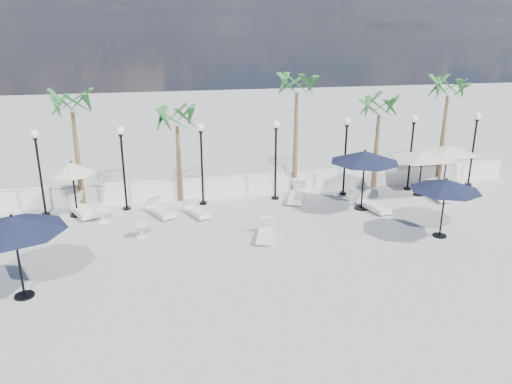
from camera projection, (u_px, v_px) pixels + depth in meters
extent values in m
plane|color=#ABABA6|center=(319.00, 256.00, 18.19)|extent=(100.00, 100.00, 0.00)
cube|color=white|center=(270.00, 184.00, 25.01)|extent=(26.00, 0.30, 0.90)
cube|color=white|center=(270.00, 174.00, 24.84)|extent=(26.00, 0.12, 0.08)
cylinder|color=black|center=(46.00, 214.00, 22.12)|extent=(0.36, 0.36, 0.10)
cylinder|color=black|center=(41.00, 177.00, 21.58)|extent=(0.10, 0.10, 3.50)
cylinder|color=black|center=(35.00, 139.00, 21.05)|extent=(0.18, 0.18, 0.10)
sphere|color=white|center=(34.00, 134.00, 20.98)|extent=(0.36, 0.36, 0.36)
cylinder|color=black|center=(127.00, 208.00, 22.82)|extent=(0.36, 0.36, 0.10)
cylinder|color=black|center=(124.00, 173.00, 22.28)|extent=(0.10, 0.10, 3.50)
cylinder|color=black|center=(121.00, 135.00, 21.74)|extent=(0.18, 0.18, 0.10)
sphere|color=white|center=(120.00, 131.00, 21.67)|extent=(0.36, 0.36, 0.36)
cylinder|color=black|center=(203.00, 203.00, 23.51)|extent=(0.36, 0.36, 0.10)
cylinder|color=black|center=(202.00, 168.00, 22.97)|extent=(0.10, 0.10, 3.50)
cylinder|color=black|center=(201.00, 132.00, 22.44)|extent=(0.18, 0.18, 0.10)
sphere|color=white|center=(201.00, 127.00, 22.37)|extent=(0.36, 0.36, 0.36)
cylinder|color=black|center=(275.00, 198.00, 24.21)|extent=(0.36, 0.36, 0.10)
cylinder|color=black|center=(276.00, 164.00, 23.67)|extent=(0.10, 0.10, 3.50)
cylinder|color=black|center=(276.00, 129.00, 23.13)|extent=(0.18, 0.18, 0.10)
sphere|color=white|center=(276.00, 124.00, 23.06)|extent=(0.36, 0.36, 0.36)
cylinder|color=black|center=(343.00, 193.00, 24.90)|extent=(0.36, 0.36, 0.10)
cylinder|color=black|center=(345.00, 160.00, 24.36)|extent=(0.10, 0.10, 3.50)
cylinder|color=black|center=(347.00, 126.00, 23.83)|extent=(0.18, 0.18, 0.10)
sphere|color=white|center=(347.00, 121.00, 23.76)|extent=(0.36, 0.36, 0.36)
cylinder|color=black|center=(407.00, 189.00, 25.60)|extent=(0.36, 0.36, 0.10)
cylinder|color=black|center=(410.00, 156.00, 25.06)|extent=(0.10, 0.10, 3.50)
cylinder|color=black|center=(414.00, 123.00, 24.52)|extent=(0.18, 0.18, 0.10)
sphere|color=white|center=(414.00, 119.00, 24.45)|extent=(0.36, 0.36, 0.36)
cylinder|color=black|center=(468.00, 184.00, 26.29)|extent=(0.36, 0.36, 0.10)
cylinder|color=black|center=(472.00, 153.00, 25.75)|extent=(0.10, 0.10, 3.50)
cylinder|color=black|center=(477.00, 120.00, 25.22)|extent=(0.18, 0.18, 0.10)
sphere|color=white|center=(478.00, 116.00, 25.15)|extent=(0.36, 0.36, 0.36)
cone|color=brown|center=(78.00, 161.00, 22.48)|extent=(0.28, 0.28, 4.40)
cone|color=brown|center=(179.00, 164.00, 23.50)|extent=(0.28, 0.28, 3.60)
cone|color=brown|center=(295.00, 144.00, 24.41)|extent=(0.28, 0.28, 5.00)
cone|color=brown|center=(376.00, 151.00, 25.46)|extent=(0.28, 0.28, 3.80)
cone|color=brown|center=(442.00, 140.00, 26.06)|extent=(0.28, 0.28, 4.60)
cube|color=silver|center=(160.00, 212.00, 22.07)|extent=(1.30, 1.89, 0.10)
cube|color=silver|center=(163.00, 212.00, 21.85)|extent=(1.02, 1.35, 0.10)
cube|color=silver|center=(153.00, 200.00, 22.51)|extent=(0.69, 0.63, 0.56)
cube|color=silver|center=(197.00, 213.00, 22.04)|extent=(1.11, 1.72, 0.09)
cube|color=silver|center=(199.00, 212.00, 21.84)|extent=(0.88, 1.21, 0.09)
cube|color=silver|center=(190.00, 202.00, 22.46)|extent=(0.62, 0.55, 0.51)
cube|color=silver|center=(82.00, 211.00, 22.12)|extent=(1.50, 2.18, 0.11)
cube|color=silver|center=(84.00, 210.00, 21.87)|extent=(1.18, 1.55, 0.11)
cube|color=silver|center=(75.00, 197.00, 22.63)|extent=(0.80, 0.72, 0.65)
cube|color=silver|center=(297.00, 197.00, 23.96)|extent=(1.45, 2.17, 0.11)
cube|color=silver|center=(296.00, 197.00, 23.66)|extent=(1.14, 1.54, 0.11)
cube|color=silver|center=(299.00, 184.00, 24.61)|extent=(0.79, 0.70, 0.64)
cube|color=silver|center=(373.00, 207.00, 22.67)|extent=(1.04, 1.94, 0.10)
cube|color=silver|center=(377.00, 207.00, 22.42)|extent=(0.86, 1.35, 0.10)
cube|color=silver|center=(364.00, 195.00, 23.19)|extent=(0.67, 0.56, 0.58)
cube|color=silver|center=(265.00, 235.00, 19.66)|extent=(1.05, 1.79, 0.09)
cube|color=silver|center=(264.00, 235.00, 19.41)|extent=(0.85, 1.26, 0.09)
cube|color=silver|center=(266.00, 221.00, 20.20)|extent=(0.63, 0.54, 0.53)
cube|color=silver|center=(436.00, 195.00, 24.34)|extent=(0.79, 2.03, 0.11)
cube|color=silver|center=(439.00, 194.00, 24.04)|extent=(0.71, 1.39, 0.11)
cube|color=silver|center=(429.00, 182.00, 24.97)|extent=(0.65, 0.51, 0.62)
cylinder|color=silver|center=(142.00, 237.00, 19.85)|extent=(0.44, 0.44, 0.03)
cylinder|color=silver|center=(141.00, 231.00, 19.77)|extent=(0.07, 0.07, 0.53)
cylinder|color=silver|center=(141.00, 224.00, 19.68)|extent=(0.57, 0.57, 0.03)
cylinder|color=silver|center=(103.00, 221.00, 21.40)|extent=(0.45, 0.45, 0.03)
cylinder|color=silver|center=(103.00, 216.00, 21.32)|extent=(0.07, 0.07, 0.54)
cylinder|color=silver|center=(102.00, 210.00, 21.24)|extent=(0.58, 0.58, 0.03)
cylinder|color=silver|center=(350.00, 197.00, 24.50)|extent=(0.38, 0.38, 0.03)
cylinder|color=silver|center=(350.00, 193.00, 24.43)|extent=(0.06, 0.06, 0.45)
cylinder|color=silver|center=(350.00, 188.00, 24.36)|extent=(0.49, 0.49, 0.03)
cylinder|color=black|center=(25.00, 296.00, 15.47)|extent=(0.60, 0.60, 0.06)
cylinder|color=black|center=(18.00, 258.00, 15.06)|extent=(0.08, 0.08, 2.63)
cone|color=black|center=(13.00, 224.00, 14.71)|extent=(3.11, 3.11, 0.48)
sphere|color=black|center=(11.00, 215.00, 14.62)|extent=(0.09, 0.09, 0.09)
cylinder|color=black|center=(439.00, 236.00, 19.91)|extent=(0.54, 0.54, 0.06)
cylinder|color=black|center=(443.00, 209.00, 19.55)|extent=(0.07, 0.07, 2.33)
cone|color=black|center=(446.00, 185.00, 19.24)|extent=(2.72, 2.72, 0.44)
sphere|color=black|center=(447.00, 179.00, 19.16)|extent=(0.08, 0.08, 0.08)
cylinder|color=black|center=(361.00, 208.00, 22.89)|extent=(0.62, 0.62, 0.07)
cylinder|color=black|center=(363.00, 181.00, 22.48)|extent=(0.08, 0.08, 2.68)
cone|color=black|center=(365.00, 157.00, 22.12)|extent=(3.12, 3.12, 0.50)
sphere|color=black|center=(365.00, 150.00, 22.03)|extent=(0.09, 0.09, 0.09)
cylinder|color=black|center=(443.00, 188.00, 25.69)|extent=(0.51, 0.51, 0.06)
cylinder|color=black|center=(445.00, 168.00, 25.35)|extent=(0.07, 0.07, 2.23)
pyramid|color=beige|center=(448.00, 146.00, 24.99)|extent=(4.95, 4.95, 0.34)
cylinder|color=black|center=(418.00, 195.00, 24.75)|extent=(0.51, 0.51, 0.06)
cylinder|color=black|center=(421.00, 174.00, 24.42)|extent=(0.07, 0.07, 2.20)
pyramid|color=beige|center=(423.00, 152.00, 24.06)|extent=(4.77, 4.77, 0.34)
cylinder|color=black|center=(78.00, 215.00, 22.09)|extent=(0.63, 0.63, 0.07)
cylinder|color=black|center=(74.00, 190.00, 21.73)|extent=(0.08, 0.08, 2.38)
cone|color=beige|center=(72.00, 168.00, 21.41)|extent=(2.04, 2.04, 0.51)
sphere|color=black|center=(71.00, 162.00, 21.32)|extent=(0.09, 0.09, 0.09)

